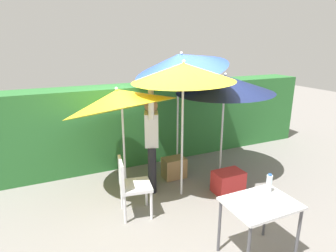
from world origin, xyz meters
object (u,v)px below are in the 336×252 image
at_px(umbrella_yellow, 183,72).
at_px(folding_table, 260,209).
at_px(bottle_water, 269,184).
at_px(umbrella_orange, 180,62).
at_px(umbrella_navy, 225,84).
at_px(chair_plastic, 131,184).
at_px(person_vendor, 152,138).
at_px(umbrella_rainbow, 119,99).
at_px(cooler_box, 228,182).
at_px(crate_cardboard, 174,168).

xyz_separation_m(umbrella_yellow, folding_table, (0.15, -1.66, -1.40)).
distance_m(umbrella_yellow, bottle_water, 1.97).
relative_size(umbrella_orange, bottle_water, 10.69).
relative_size(umbrella_navy, chair_plastic, 2.21).
bearing_deg(person_vendor, chair_plastic, -133.06).
relative_size(umbrella_navy, folding_table, 2.46).
bearing_deg(umbrella_yellow, person_vendor, 133.03).
height_order(person_vendor, chair_plastic, person_vendor).
distance_m(umbrella_rainbow, chair_plastic, 1.32).
height_order(chair_plastic, bottle_water, bottle_water).
bearing_deg(cooler_box, person_vendor, 149.87).
bearing_deg(umbrella_navy, umbrella_orange, 122.75).
bearing_deg(umbrella_yellow, umbrella_orange, 65.76).
bearing_deg(chair_plastic, umbrella_navy, 15.72).
bearing_deg(umbrella_navy, cooler_box, -112.22).
relative_size(person_vendor, cooler_box, 3.70).
relative_size(umbrella_yellow, umbrella_navy, 1.14).
relative_size(cooler_box, folding_table, 0.63).
bearing_deg(bottle_water, crate_cardboard, 96.20).
bearing_deg(umbrella_orange, crate_cardboard, -124.96).
bearing_deg(folding_table, umbrella_orange, 82.84).
bearing_deg(crate_cardboard, person_vendor, -156.96).
distance_m(chair_plastic, bottle_water, 1.90).
bearing_deg(folding_table, crate_cardboard, 89.87).
height_order(umbrella_yellow, person_vendor, umbrella_yellow).
bearing_deg(person_vendor, folding_table, -75.61).
xyz_separation_m(umbrella_orange, folding_table, (-0.35, -2.77, -1.46)).
relative_size(umbrella_yellow, cooler_box, 4.40).
bearing_deg(chair_plastic, folding_table, -52.61).
bearing_deg(umbrella_orange, person_vendor, -140.68).
height_order(chair_plastic, folding_table, chair_plastic).
bearing_deg(folding_table, umbrella_navy, 66.85).
relative_size(umbrella_yellow, bottle_water, 9.30).
distance_m(person_vendor, bottle_water, 2.07).
distance_m(folding_table, bottle_water, 0.34).
xyz_separation_m(umbrella_navy, person_vendor, (-1.38, 0.06, -0.83)).
bearing_deg(folding_table, umbrella_yellow, 95.33).
distance_m(umbrella_rainbow, person_vendor, 0.85).
height_order(chair_plastic, cooler_box, chair_plastic).
distance_m(umbrella_orange, bottle_water, 2.92).
xyz_separation_m(umbrella_rainbow, umbrella_orange, (1.37, 0.62, 0.49)).
distance_m(umbrella_orange, umbrella_navy, 0.99).
height_order(person_vendor, cooler_box, person_vendor).
xyz_separation_m(umbrella_orange, person_vendor, (-0.88, -0.72, -1.17)).
bearing_deg(umbrella_yellow, chair_plastic, -167.21).
bearing_deg(person_vendor, umbrella_orange, 39.32).
xyz_separation_m(cooler_box, crate_cardboard, (-0.60, 0.89, 0.00)).
height_order(person_vendor, folding_table, person_vendor).
height_order(umbrella_yellow, umbrella_navy, umbrella_yellow).
distance_m(umbrella_orange, cooler_box, 2.38).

